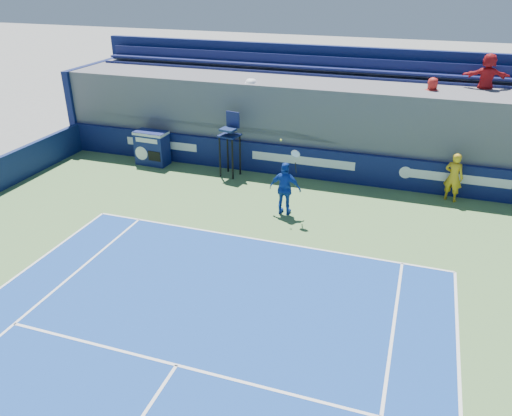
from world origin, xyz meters
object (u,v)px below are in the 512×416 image
(umpire_chair, at_px, (230,138))
(ball_person, at_px, (454,177))
(tennis_player, at_px, (285,189))
(match_clock, at_px, (152,147))

(umpire_chair, bearing_deg, ball_person, 1.93)
(ball_person, height_order, tennis_player, tennis_player)
(match_clock, xyz_separation_m, umpire_chair, (3.48, -0.12, 0.79))
(tennis_player, bearing_deg, umpire_chair, 138.49)
(tennis_player, bearing_deg, ball_person, 28.71)
(ball_person, xyz_separation_m, tennis_player, (-5.18, -2.84, 0.02))
(ball_person, relative_size, tennis_player, 0.68)
(ball_person, distance_m, tennis_player, 5.90)
(ball_person, bearing_deg, umpire_chair, 20.87)
(match_clock, bearing_deg, tennis_player, -22.87)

